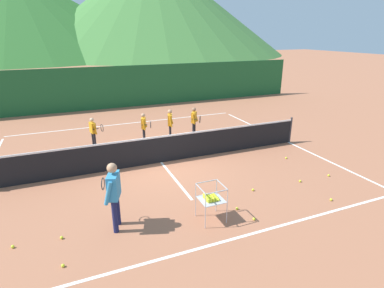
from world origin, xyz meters
The scene contains 25 objects.
ground_plane centered at (0.00, 0.00, 0.00)m, with size 120.00×120.00×0.00m, color #A86647.
line_baseline_near centered at (0.00, -4.70, 0.00)m, with size 10.98×0.08×0.01m, color white.
line_baseline_far centered at (0.00, 5.37, 0.00)m, with size 10.98×0.08×0.01m, color white.
line_sideline_east centered at (5.49, 0.00, 0.00)m, with size 0.08×10.07×0.01m, color white.
line_service_center centered at (0.00, 0.00, 0.00)m, with size 0.08×5.61×0.01m, color white.
tennis_net centered at (0.00, 0.00, 0.50)m, with size 11.16×0.08×1.05m.
instructor centered at (-2.09, -3.28, 0.98)m, with size 0.46×0.82×1.63m.
student_0 centered at (-1.95, 2.52, 0.72)m, with size 0.50×0.53×1.19m.
student_1 centered at (0.01, 2.30, 0.74)m, with size 0.41×0.67×1.22m.
student_2 centered at (1.10, 2.21, 0.78)m, with size 0.36×0.53×1.30m.
student_3 centered at (2.20, 2.22, 0.77)m, with size 0.44×0.70×1.28m.
ball_cart centered at (0.05, -3.82, 0.59)m, with size 0.58×0.58×0.90m.
tennis_ball_0 centered at (-3.29, -3.24, 0.03)m, with size 0.07×0.07×0.07m, color yellow.
tennis_ball_1 centered at (4.25, -1.42, 0.03)m, with size 0.07×0.07×0.07m, color yellow.
tennis_ball_2 centered at (1.81, -2.99, 0.03)m, with size 0.07×0.07×0.07m, color yellow.
tennis_ball_3 centered at (-3.29, -4.18, 0.03)m, with size 0.07×0.07×0.07m, color yellow.
tennis_ball_4 centered at (4.55, -3.11, 0.03)m, with size 0.07×0.07×0.07m, color yellow.
tennis_ball_5 centered at (0.88, -3.69, 0.03)m, with size 0.07×0.07×0.07m, color yellow.
tennis_ball_6 centered at (3.45, -4.28, 0.03)m, with size 0.07×0.07×0.07m, color yellow.
tennis_ball_7 centered at (-4.25, -3.17, 0.03)m, with size 0.07×0.07×0.07m, color yellow.
tennis_ball_8 centered at (1.01, -4.26, 0.03)m, with size 0.07×0.07×0.07m, color yellow.
tennis_ball_9 centered at (3.44, -3.08, 0.03)m, with size 0.07×0.07×0.07m, color yellow.
windscreen_fence centered at (0.00, 9.04, 1.23)m, with size 24.16×0.08×2.46m, color #1E5B2D.
hill_0 centered at (16.58, 58.44, 9.88)m, with size 54.21×54.21×19.76m, color #427A38.
hill_1 centered at (-9.27, 64.82, 8.06)m, with size 59.90×59.90×16.13m, color #2D6628.
Camera 1 is at (-2.84, -9.58, 4.27)m, focal length 28.88 mm.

